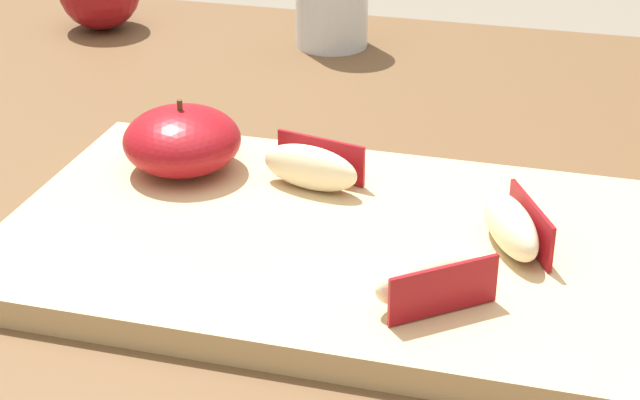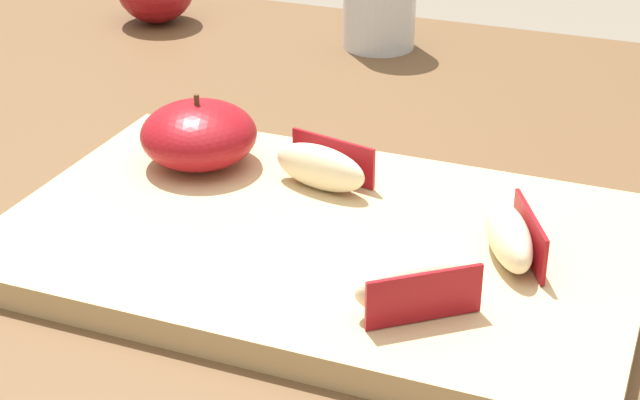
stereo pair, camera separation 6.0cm
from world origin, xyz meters
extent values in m
cube|color=brown|center=(0.00, 0.00, 0.74)|extent=(1.23, 0.84, 0.03)
cube|color=brown|center=(-0.55, 0.36, 0.36)|extent=(0.06, 0.06, 0.73)
cube|color=tan|center=(0.04, -0.07, 0.77)|extent=(0.38, 0.24, 0.02)
ellipsoid|color=maroon|center=(-0.07, -0.01, 0.80)|extent=(0.08, 0.08, 0.04)
cylinder|color=#4C3319|center=(-0.07, -0.01, 0.82)|extent=(0.00, 0.00, 0.01)
ellipsoid|color=beige|center=(0.16, -0.06, 0.79)|extent=(0.05, 0.07, 0.03)
cube|color=maroon|center=(0.17, -0.06, 0.79)|extent=(0.03, 0.06, 0.03)
ellipsoid|color=beige|center=(0.12, -0.13, 0.79)|extent=(0.07, 0.06, 0.03)
cube|color=maroon|center=(0.13, -0.14, 0.79)|extent=(0.05, 0.04, 0.03)
ellipsoid|color=beige|center=(0.02, -0.02, 0.79)|extent=(0.07, 0.04, 0.03)
cube|color=maroon|center=(0.03, 0.00, 0.79)|extent=(0.06, 0.02, 0.03)
camera|label=1|loc=(0.19, -0.59, 1.07)|focal=57.63mm
camera|label=2|loc=(0.24, -0.57, 1.07)|focal=57.63mm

